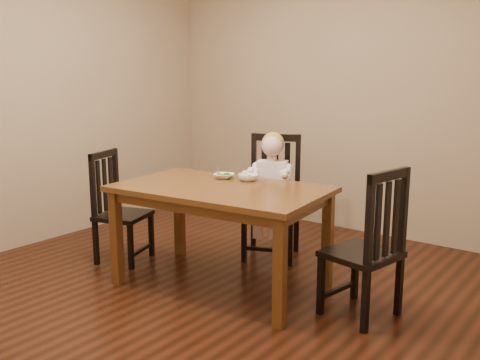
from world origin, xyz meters
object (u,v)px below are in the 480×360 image
Objects in this scene: chair_left at (118,209)px; toddler at (272,183)px; bowl_veg at (248,177)px; dining_table at (221,198)px; chair_child at (273,199)px; chair_right at (368,247)px; bowl_peas at (224,176)px.

chair_left is 1.62× the size of toddler.
bowl_veg is (1.08, 0.38, 0.34)m from chair_left.
dining_table is 0.81m from chair_child.
toddler is at bearing 73.58° from chair_right.
dining_table is 1.72× the size of chair_left.
chair_left is at bearing -160.60° from bowl_veg.
chair_right is at bearing 127.58° from chair_child.
dining_table is 2.78× the size of toddler.
dining_table is at bearing 108.70° from chair_right.
toddler is at bearing 112.28° from chair_left.
bowl_peas is at bearing -167.59° from bowl_veg.
bowl_peas is at bearing 96.75° from chair_right.
bowl_peas is at bearing 53.97° from toddler.
chair_child is 1.33m from chair_right.
dining_table is 1.12m from chair_right.
bowl_veg is at bearing 91.48° from chair_left.
chair_right is (1.09, 0.14, -0.19)m from dining_table.
chair_right reaches higher than chair_left.
toddler is 0.48m from bowl_veg.
chair_right is 1.73× the size of toddler.
toddler is 3.57× the size of bowl_veg.
chair_right is 1.11m from bowl_veg.
chair_left is 0.94× the size of chair_right.
chair_right reaches higher than bowl_veg.
chair_child is (-0.07, 0.79, -0.17)m from dining_table.
toddler is at bearing 77.24° from bowl_peas.
chair_right reaches higher than toddler.
bowl_peas is (-0.09, -0.55, 0.27)m from chair_child.
chair_child is 0.59m from bowl_veg.
chair_right is 1.30m from bowl_peas.
chair_left is at bearing -174.89° from dining_table.
chair_right is at bearing 129.01° from toddler.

